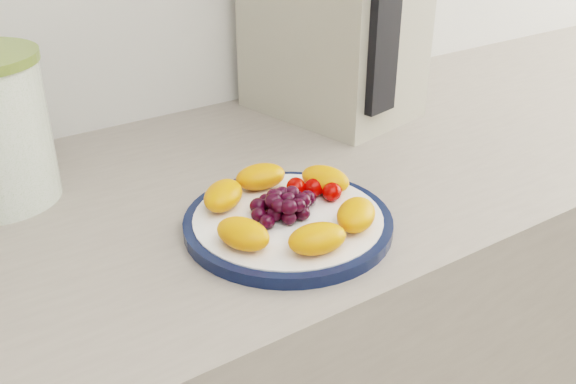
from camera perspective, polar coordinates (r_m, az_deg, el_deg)
plate_rim at (r=0.78m, az=0.00°, el=-2.76°), size 0.25×0.25×0.01m
plate_face at (r=0.78m, az=0.00°, el=-2.70°), size 0.23×0.23×0.02m
appliance_body at (r=1.10m, az=4.02°, el=15.52°), size 0.24×0.30×0.34m
appliance_panel at (r=0.98m, az=8.50°, el=14.01°), size 0.06×0.03×0.25m
fruit_plate at (r=0.77m, az=0.12°, el=-0.97°), size 0.22×0.22×0.03m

